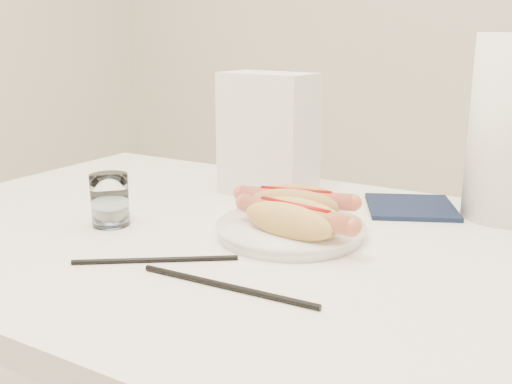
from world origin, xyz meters
The scene contains 10 objects.
table centered at (0.00, 0.00, 0.69)m, with size 1.20×0.80×0.75m.
plate centered at (0.09, 0.03, 0.76)m, with size 0.22×0.22×0.02m, color white.
hotdog_left centered at (0.07, 0.08, 0.79)m, with size 0.19×0.10×0.05m.
hotdog_right centered at (0.11, -0.01, 0.79)m, with size 0.19×0.09×0.05m.
water_glass centered at (-0.20, -0.07, 0.79)m, with size 0.06×0.06×0.09m, color silver.
chopstick_near centered at (-0.03, -0.16, 0.75)m, with size 0.01×0.01×0.23m, color black.
chopstick_far centered at (0.11, -0.18, 0.75)m, with size 0.01×0.01×0.25m, color black.
napkin_box centered at (-0.07, 0.23, 0.87)m, with size 0.18×0.10×0.24m, color white.
navy_napkin centered at (0.20, 0.27, 0.75)m, with size 0.15×0.15×0.01m, color #101933.
paper_towel_roll centered at (0.35, 0.31, 0.90)m, with size 0.14×0.14×0.31m, color white.
Camera 1 is at (0.49, -0.75, 1.06)m, focal length 41.69 mm.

